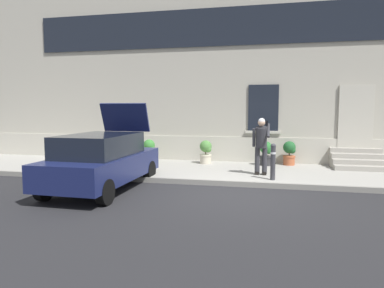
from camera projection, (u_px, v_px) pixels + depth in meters
ground_plane at (233, 194)px, 8.90m from camera, size 80.00×80.00×0.00m
sidewalk at (242, 172)px, 11.61m from camera, size 24.00×3.60×0.15m
curb_edge at (237, 184)px, 9.80m from camera, size 24.00×0.12×0.15m
building_facade at (248, 68)px, 13.66m from camera, size 24.00×1.52×7.50m
entrance_stoop at (357, 161)px, 12.04m from camera, size 1.70×1.28×0.64m
hatchback_car_navy at (102, 160)px, 9.36m from camera, size 1.87×4.11×2.34m
bollard_near_person at (273, 160)px, 9.93m from camera, size 0.15×0.15×1.04m
person_on_phone at (261, 143)px, 10.60m from camera, size 0.51×0.51×1.74m
planter_olive at (149, 150)px, 13.29m from camera, size 0.44×0.44×0.86m
planter_cream at (206, 151)px, 12.89m from camera, size 0.44×0.44×0.86m
planter_charcoal at (266, 153)px, 12.48m from camera, size 0.44×0.44×0.86m
planter_terracotta at (289, 152)px, 12.56m from camera, size 0.44×0.44×0.86m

